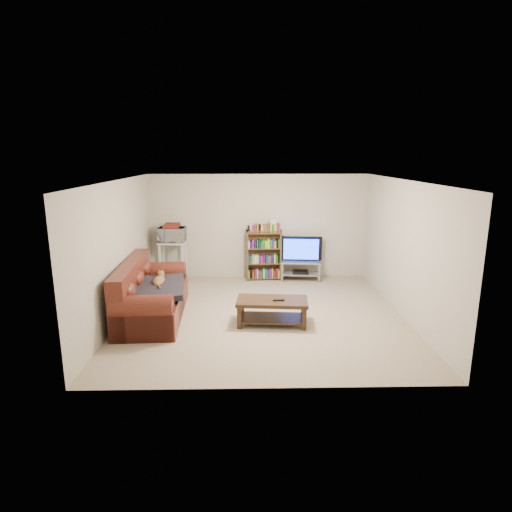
{
  "coord_description": "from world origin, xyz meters",
  "views": [
    {
      "loc": [
        -0.27,
        -7.27,
        2.82
      ],
      "look_at": [
        -0.1,
        0.4,
        1.0
      ],
      "focal_mm": 30.0,
      "sensor_mm": 36.0,
      "label": 1
    }
  ],
  "objects_px": {
    "coffee_table": "(272,307)",
    "sofa": "(148,298)",
    "tv_stand": "(300,267)",
    "bookshelf": "(264,254)"
  },
  "relations": [
    {
      "from": "tv_stand",
      "to": "bookshelf",
      "type": "relative_size",
      "value": 0.81
    },
    {
      "from": "coffee_table",
      "to": "bookshelf",
      "type": "distance_m",
      "value": 2.7
    },
    {
      "from": "sofa",
      "to": "bookshelf",
      "type": "xyz_separation_m",
      "value": [
        2.15,
        2.28,
        0.25
      ]
    },
    {
      "from": "sofa",
      "to": "coffee_table",
      "type": "distance_m",
      "value": 2.22
    },
    {
      "from": "bookshelf",
      "to": "tv_stand",
      "type": "bearing_deg",
      "value": -6.93
    },
    {
      "from": "coffee_table",
      "to": "sofa",
      "type": "bearing_deg",
      "value": 174.43
    },
    {
      "from": "coffee_table",
      "to": "tv_stand",
      "type": "distance_m",
      "value": 2.74
    },
    {
      "from": "coffee_table",
      "to": "bookshelf",
      "type": "relative_size",
      "value": 1.08
    },
    {
      "from": "coffee_table",
      "to": "bookshelf",
      "type": "xyz_separation_m",
      "value": [
        -0.04,
        2.69,
        0.29
      ]
    },
    {
      "from": "coffee_table",
      "to": "tv_stand",
      "type": "height_order",
      "value": "tv_stand"
    }
  ]
}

